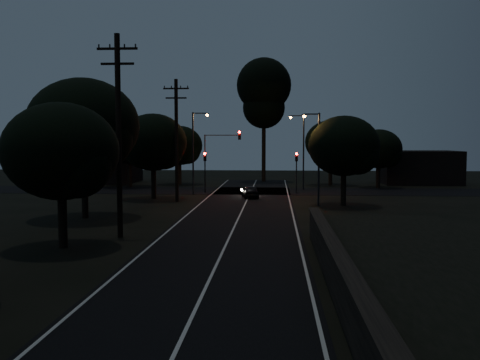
{
  "coord_description": "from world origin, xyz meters",
  "views": [
    {
      "loc": [
        2.47,
        -13.51,
        5.32
      ],
      "look_at": [
        0.0,
        24.0,
        2.5
      ],
      "focal_mm": 40.0,
      "sensor_mm": 36.0,
      "label": 1
    }
  ],
  "objects": [
    {
      "name": "signal_mast",
      "position": [
        -2.91,
        39.99,
        4.34
      ],
      "size": [
        3.7,
        0.35,
        6.25
      ],
      "color": "black",
      "rests_on": "ground"
    },
    {
      "name": "signal_right",
      "position": [
        4.6,
        39.99,
        2.84
      ],
      "size": [
        0.28,
        0.35,
        4.1
      ],
      "color": "black",
      "rests_on": "ground"
    },
    {
      "name": "tree_right_a",
      "position": [
        8.2,
        29.88,
        4.72
      ],
      "size": [
        5.73,
        5.73,
        7.28
      ],
      "color": "black",
      "rests_on": "ground"
    },
    {
      "name": "streetlight_b",
      "position": [
        5.31,
        44.0,
        4.64
      ],
      "size": [
        1.66,
        0.26,
        8.0
      ],
      "color": "black",
      "rests_on": "ground"
    },
    {
      "name": "road_surface",
      "position": [
        0.0,
        31.12,
        0.01
      ],
      "size": [
        60.0,
        70.0,
        0.03
      ],
      "color": "black",
      "rests_on": "ground"
    },
    {
      "name": "tree_far_w",
      "position": [
        -13.78,
        45.87,
        5.17
      ],
      "size": [
        6.24,
        6.24,
        7.95
      ],
      "color": "black",
      "rests_on": "ground"
    },
    {
      "name": "streetlight_a",
      "position": [
        -5.31,
        38.0,
        4.64
      ],
      "size": [
        1.66,
        0.26,
        8.0
      ],
      "color": "black",
      "rests_on": "ground"
    },
    {
      "name": "building_right",
      "position": [
        20.0,
        53.0,
        2.0
      ],
      "size": [
        9.0,
        7.0,
        4.0
      ],
      "primitive_type": "cube",
      "color": "black",
      "rests_on": "ground"
    },
    {
      "name": "car",
      "position": [
        0.2,
        35.42,
        0.57
      ],
      "size": [
        1.93,
        3.51,
        1.13
      ],
      "primitive_type": "imported",
      "rotation": [
        0.0,
        0.0,
        3.33
      ],
      "color": "black",
      "rests_on": "ground"
    },
    {
      "name": "building_left",
      "position": [
        -20.0,
        52.0,
        2.2
      ],
      "size": [
        10.0,
        8.0,
        4.4
      ],
      "primitive_type": "cube",
      "color": "black",
      "rests_on": "ground"
    },
    {
      "name": "retaining_wall",
      "position": [
        7.74,
        3.0,
        0.62
      ],
      "size": [
        6.93,
        26.0,
        1.6
      ],
      "color": "black",
      "rests_on": "ground"
    },
    {
      "name": "tree_far_ne",
      "position": [
        9.21,
        49.88,
        4.95
      ],
      "size": [
        6.05,
        6.05,
        7.66
      ],
      "color": "black",
      "rests_on": "ground"
    },
    {
      "name": "tree_far_nw",
      "position": [
        -8.8,
        49.89,
        4.54
      ],
      "size": [
        5.54,
        5.54,
        7.02
      ],
      "color": "black",
      "rests_on": "ground"
    },
    {
      "name": "utility_pole_mid",
      "position": [
        -6.0,
        15.0,
        5.74
      ],
      "size": [
        2.2,
        0.3,
        11.0
      ],
      "color": "black",
      "rests_on": "ground"
    },
    {
      "name": "tall_pine",
      "position": [
        1.0,
        55.0,
        11.34
      ],
      "size": [
        6.92,
        6.92,
        15.73
      ],
      "color": "black",
      "rests_on": "ground"
    },
    {
      "name": "tree_far_e",
      "position": [
        14.18,
        46.9,
        4.22
      ],
      "size": [
        5.14,
        5.14,
        6.52
      ],
      "color": "black",
      "rests_on": "ground"
    },
    {
      "name": "utility_pole_far",
      "position": [
        -6.0,
        32.0,
        5.48
      ],
      "size": [
        2.2,
        0.3,
        10.5
      ],
      "color": "black",
      "rests_on": "ground"
    },
    {
      "name": "tree_left_b",
      "position": [
        -7.8,
        11.89,
        4.65
      ],
      "size": [
        5.64,
        5.64,
        7.17
      ],
      "color": "black",
      "rests_on": "ground"
    },
    {
      "name": "signal_left",
      "position": [
        -4.6,
        39.99,
        2.84
      ],
      "size": [
        0.28,
        0.35,
        4.1
      ],
      "color": "black",
      "rests_on": "ground"
    },
    {
      "name": "tree_left_d",
      "position": [
        -8.29,
        33.88,
        4.99
      ],
      "size": [
        6.07,
        6.07,
        7.7
      ],
      "color": "black",
      "rests_on": "ground"
    },
    {
      "name": "streetlight_c",
      "position": [
        5.83,
        30.0,
        4.35
      ],
      "size": [
        1.46,
        0.26,
        7.5
      ],
      "color": "black",
      "rests_on": "ground"
    },
    {
      "name": "tree_left_c",
      "position": [
        -10.23,
        21.85,
        6.15
      ],
      "size": [
        7.52,
        7.52,
        9.5
      ],
      "color": "black",
      "rests_on": "ground"
    },
    {
      "name": "ground",
      "position": [
        0.0,
        0.0,
        0.0
      ],
      "size": [
        160.0,
        160.0,
        0.0
      ],
      "primitive_type": "plane",
      "color": "black"
    }
  ]
}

